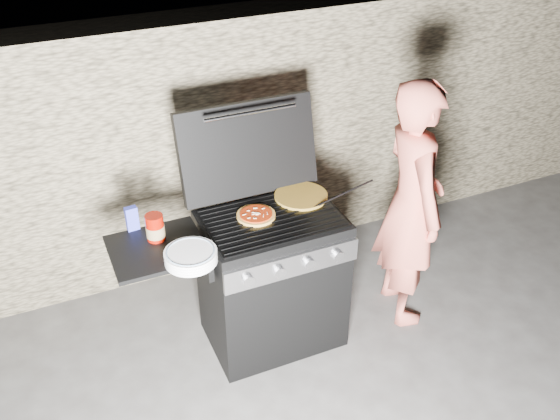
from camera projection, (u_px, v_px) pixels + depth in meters
name	position (u px, v px, depth m)	size (l,w,h in m)	color
ground	(273.00, 334.00, 4.05)	(50.00, 50.00, 0.00)	#3B3835
stone_wall	(213.00, 143.00, 4.37)	(8.00, 0.35, 1.80)	tan
gas_grill	(234.00, 291.00, 3.72)	(1.34, 0.79, 0.91)	black
pizza_topped	(256.00, 215.00, 3.56)	(0.22, 0.22, 0.02)	#E3975A
pizza_plain	(301.00, 196.00, 3.74)	(0.32, 0.32, 0.02)	gold
sauce_jar	(155.00, 227.00, 3.35)	(0.10, 0.10, 0.15)	#830C02
blue_carton	(132.00, 218.00, 3.44)	(0.07, 0.04, 0.14)	#313AB6
plate_stack	(191.00, 256.00, 3.21)	(0.28, 0.28, 0.06)	white
person	(411.00, 205.00, 3.84)	(0.60, 0.39, 1.64)	#E86A57
tongs	(342.00, 194.00, 3.68)	(0.01, 0.01, 0.44)	black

